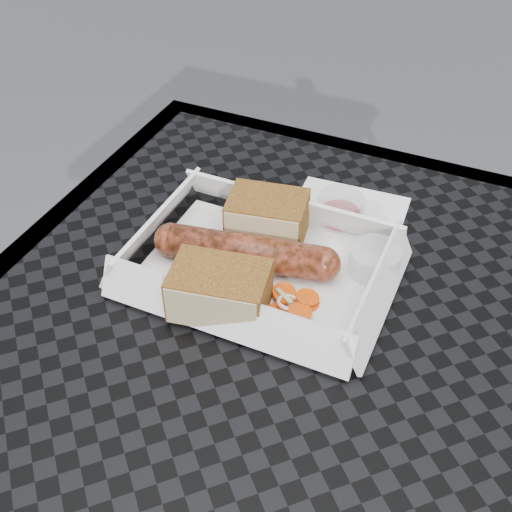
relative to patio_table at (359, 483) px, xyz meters
The scene contains 9 objects.
patio_table is the anchor object (origin of this frame).
food_tray 0.21m from the patio_table, 139.04° to the left, with size 0.22×0.15×0.00m, color white.
bratwurst 0.23m from the patio_table, 141.80° to the left, with size 0.18×0.06×0.03m.
bread_near 0.26m from the patio_table, 132.48° to the left, with size 0.08×0.06×0.05m, color brown.
bread_far 0.20m from the patio_table, 157.07° to the left, with size 0.09×0.06×0.04m, color brown.
veg_garnish 0.16m from the patio_table, 136.67° to the left, with size 0.03×0.03×0.00m.
napkin 0.27m from the patio_table, 112.32° to the left, with size 0.12×0.12×0.00m, color white.
condiment_cup_sauce 0.28m from the patio_table, 113.77° to the left, with size 0.05×0.05×0.03m, color #950D0A.
condiment_cup_empty 0.20m from the patio_table, 105.70° to the left, with size 0.05×0.05×0.03m, color silver.
Camera 1 is at (0.03, -0.29, 1.17)m, focal length 45.00 mm.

